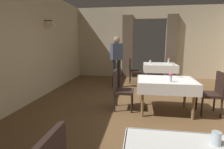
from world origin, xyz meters
TOP-DOWN VIEW (x-y plane):
  - ground at (0.00, 0.00)m, footprint 10.08×10.08m
  - wall_left at (-3.20, 0.00)m, footprint 0.49×8.40m
  - wall_back at (0.00, 4.18)m, footprint 6.40×0.27m
  - dining_table_mid at (0.21, 0.16)m, footprint 1.25×0.94m
  - dining_table_far at (0.36, 2.93)m, footprint 1.18×1.03m
  - chair_mid_right at (1.22, 0.19)m, footprint 0.44×0.44m
  - chair_mid_left at (-0.80, 0.16)m, footprint 0.44×0.44m
  - chair_far_left at (-0.62, 2.99)m, footprint 0.44×0.44m
  - glass_near_d at (0.25, -2.41)m, footprint 0.07×0.07m
  - flower_vase_mid at (0.26, -0.11)m, footprint 0.07×0.07m
  - plate_mid_b at (0.53, 0.46)m, footprint 0.18×0.18m
  - flower_vase_far at (0.69, 3.13)m, footprint 0.07×0.07m
  - glass_far_b at (0.03, 3.28)m, footprint 0.07×0.07m
  - glass_far_c at (0.76, 2.56)m, footprint 0.08×0.08m
  - plate_far_d at (0.10, 2.71)m, footprint 0.19×0.19m
  - person_waiter_by_doorway at (-1.15, 2.17)m, footprint 0.42×0.37m

SIDE VIEW (x-z plane):
  - ground at x=0.00m, z-range 0.00..0.00m
  - chair_mid_right at x=1.22m, z-range 0.05..0.98m
  - chair_mid_left at x=-0.80m, z-range 0.05..0.98m
  - chair_far_left at x=-0.62m, z-range 0.05..0.98m
  - dining_table_far at x=0.36m, z-range 0.28..1.03m
  - dining_table_mid at x=0.21m, z-range 0.28..1.03m
  - plate_mid_b at x=0.53m, z-range 0.75..0.76m
  - plate_far_d at x=0.10m, z-range 0.75..0.76m
  - glass_far_b at x=0.03m, z-range 0.75..0.85m
  - glass_far_c at x=0.76m, z-range 0.75..0.85m
  - glass_near_d at x=0.25m, z-range 0.75..0.86m
  - flower_vase_mid at x=0.26m, z-range 0.76..0.96m
  - flower_vase_far at x=0.69m, z-range 0.76..0.97m
  - person_waiter_by_doorway at x=-1.15m, z-range 0.16..1.88m
  - wall_left at x=-3.20m, z-range 0.00..3.00m
  - wall_back at x=0.00m, z-range 0.02..3.02m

